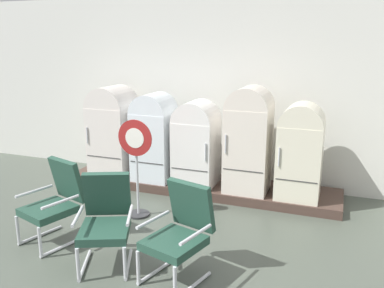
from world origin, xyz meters
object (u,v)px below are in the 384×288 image
at_px(refrigerator_1, 154,134).
at_px(sign_stand, 136,167).
at_px(refrigerator_3, 249,137).
at_px(armchair_center, 106,218).
at_px(refrigerator_4, 300,149).
at_px(refrigerator_2, 196,141).
at_px(armchair_right, 180,229).
at_px(refrigerator_0, 113,128).
at_px(armchair_left, 56,199).

distance_m(refrigerator_1, sign_stand, 1.23).
bearing_deg(refrigerator_3, sign_stand, -137.87).
xyz_separation_m(refrigerator_1, sign_stand, (0.29, -1.18, -0.19)).
distance_m(refrigerator_3, armchair_center, 2.69).
height_order(refrigerator_4, armchair_center, refrigerator_4).
bearing_deg(refrigerator_1, armchair_center, -77.16).
distance_m(refrigerator_4, sign_stand, 2.42).
bearing_deg(armchair_center, refrigerator_4, 52.42).
xyz_separation_m(refrigerator_3, armchair_center, (-1.06, -2.42, -0.48)).
distance_m(refrigerator_2, armchair_right, 2.51).
height_order(refrigerator_2, armchair_right, refrigerator_2).
height_order(refrigerator_0, refrigerator_1, refrigerator_0).
bearing_deg(refrigerator_0, refrigerator_2, -0.97).
distance_m(armchair_right, armchair_center, 0.89).
height_order(armchair_right, sign_stand, sign_stand).
height_order(refrigerator_4, armchair_left, refrigerator_4).
bearing_deg(refrigerator_3, armchair_left, -131.63).
height_order(refrigerator_2, armchair_left, refrigerator_2).
bearing_deg(refrigerator_1, refrigerator_2, 0.57).
height_order(refrigerator_3, armchair_center, refrigerator_3).
distance_m(refrigerator_3, refrigerator_4, 0.80).
height_order(refrigerator_4, sign_stand, refrigerator_4).
relative_size(refrigerator_3, armchair_right, 1.61).
distance_m(refrigerator_0, armchair_right, 3.34).
distance_m(refrigerator_1, refrigerator_3, 1.61).
xyz_separation_m(refrigerator_4, sign_stand, (-2.11, -1.18, -0.17)).
relative_size(refrigerator_0, refrigerator_2, 1.12).
height_order(armchair_center, sign_stand, sign_stand).
relative_size(refrigerator_0, sign_stand, 1.10).
xyz_separation_m(refrigerator_0, armchair_center, (1.36, -2.45, -0.42)).
relative_size(refrigerator_1, refrigerator_3, 0.89).
relative_size(refrigerator_3, armchair_center, 1.61).
bearing_deg(armchair_center, armchair_right, 1.57).
xyz_separation_m(armchair_left, sign_stand, (0.62, 0.99, 0.19)).
height_order(refrigerator_3, armchair_right, refrigerator_3).
distance_m(armchair_left, armchair_center, 0.91).
xyz_separation_m(refrigerator_3, refrigerator_4, (0.79, -0.02, -0.12)).
bearing_deg(refrigerator_4, refrigerator_2, 179.42).
bearing_deg(armchair_left, refrigerator_3, 48.37).
relative_size(refrigerator_0, armchair_left, 1.51).
xyz_separation_m(refrigerator_0, refrigerator_1, (0.81, -0.03, -0.04)).
bearing_deg(refrigerator_0, armchair_left, -77.57).
bearing_deg(armchair_right, refrigerator_1, 121.17).
bearing_deg(sign_stand, refrigerator_2, 68.80).
height_order(armchair_right, armchair_center, same).
relative_size(armchair_left, sign_stand, 0.72).
relative_size(refrigerator_0, refrigerator_1, 1.06).
bearing_deg(refrigerator_1, armchair_left, -98.59).
bearing_deg(refrigerator_4, armchair_right, -111.86).
xyz_separation_m(armchair_right, sign_stand, (-1.15, 1.20, 0.19)).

